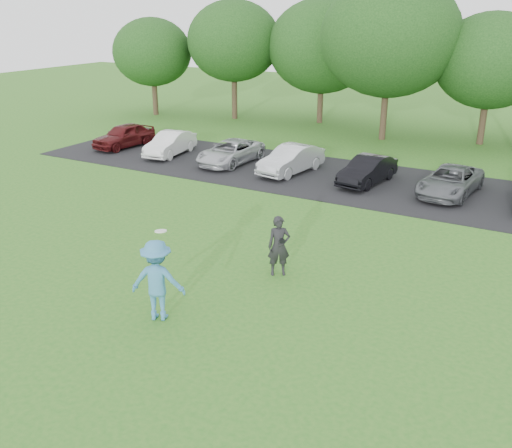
{
  "coord_description": "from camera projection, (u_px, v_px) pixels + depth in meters",
  "views": [
    {
      "loc": [
        7.22,
        -9.44,
        6.96
      ],
      "look_at": [
        0.0,
        3.5,
        1.3
      ],
      "focal_mm": 40.0,
      "sensor_mm": 36.0,
      "label": 1
    }
  ],
  "objects": [
    {
      "name": "ground",
      "position": [
        184.0,
        321.0,
        13.48
      ],
      "size": [
        100.0,
        100.0,
        0.0
      ],
      "primitive_type": "plane",
      "color": "#2B6D1F",
      "rests_on": "ground"
    },
    {
      "name": "parking_lot",
      "position": [
        365.0,
        182.0,
        24.08
      ],
      "size": [
        32.0,
        6.5,
        0.03
      ],
      "primitive_type": "cube",
      "color": "black",
      "rests_on": "ground"
    },
    {
      "name": "frisbee_player",
      "position": [
        157.0,
        280.0,
        13.29
      ],
      "size": [
        1.47,
        1.16,
        2.34
      ],
      "color": "teal",
      "rests_on": "ground"
    },
    {
      "name": "camera_bystander",
      "position": [
        279.0,
        246.0,
        15.56
      ],
      "size": [
        0.74,
        0.68,
        1.69
      ],
      "color": "black",
      "rests_on": "ground"
    },
    {
      "name": "parked_cars",
      "position": [
        383.0,
        172.0,
        23.49
      ],
      "size": [
        28.51,
        4.4,
        1.24
      ],
      "color": "#4A1011",
      "rests_on": "parking_lot"
    },
    {
      "name": "tree_row",
      "position": [
        462.0,
        49.0,
        29.6
      ],
      "size": [
        42.39,
        9.85,
        8.64
      ],
      "color": "#38281C",
      "rests_on": "ground"
    }
  ]
}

